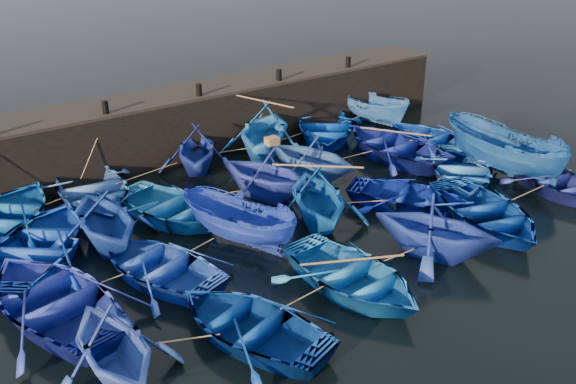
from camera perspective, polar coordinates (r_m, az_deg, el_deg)
ground at (r=20.73m, az=5.10°, el=-4.88°), size 120.00×120.00×0.00m
quay_wall at (r=28.27m, az=-8.58°, el=6.26°), size 26.00×2.50×2.50m
quay_top at (r=27.87m, az=-8.76°, el=8.80°), size 26.00×2.50×0.12m
bollard_1 at (r=25.53m, az=-15.93°, el=7.27°), size 0.24×0.24×0.50m
bollard_2 at (r=27.01m, az=-7.92°, el=9.00°), size 0.24×0.24×0.50m
bollard_3 at (r=28.97m, az=-0.81°, el=10.37°), size 0.24×0.24×0.50m
bollard_4 at (r=31.32m, az=5.37°, el=11.44°), size 0.24×0.24×0.50m
boat_0 at (r=23.27m, az=-23.85°, el=-2.06°), size 6.20×6.35×1.08m
boat_1 at (r=24.20m, az=-17.03°, el=0.17°), size 4.31×5.64×1.09m
boat_2 at (r=26.00m, az=-8.15°, el=3.86°), size 4.57×4.75×1.92m
boat_3 at (r=27.12m, az=-2.11°, el=5.58°), size 6.02×6.01×2.40m
boat_4 at (r=29.33m, az=3.27°, el=5.77°), size 6.18×6.51×1.10m
boat_5 at (r=31.37m, az=7.62°, el=7.39°), size 2.14×4.27×1.58m
boat_6 at (r=21.05m, az=-21.30°, el=-4.45°), size 6.37×6.64×1.12m
boat_7 at (r=20.94m, az=-16.03°, el=-2.17°), size 3.73×4.26×2.15m
boat_8 at (r=22.44m, az=-10.40°, el=-1.32°), size 4.51×5.40×0.96m
boat_9 at (r=23.42m, az=-2.01°, el=1.77°), size 4.58×4.87×2.05m
boat_10 at (r=24.87m, az=2.08°, el=3.24°), size 4.42×4.76×2.05m
boat_11 at (r=27.60m, az=9.44°, el=4.17°), size 4.08×5.53×1.11m
boat_12 at (r=28.97m, az=12.54°, el=4.76°), size 3.66×4.82×0.94m
boat_13 at (r=18.37m, az=-20.14°, el=-8.89°), size 4.89×6.09×1.13m
boat_14 at (r=19.24m, az=-11.40°, el=-6.34°), size 4.53×5.33×0.94m
boat_15 at (r=20.41m, az=-4.45°, el=-2.80°), size 3.24×4.40×1.60m
boat_16 at (r=21.48m, az=2.61°, el=-0.40°), size 4.88×5.17×2.16m
boat_17 at (r=23.31m, az=10.75°, el=-0.35°), size 5.04×5.42×0.92m
boat_18 at (r=25.72m, az=15.14°, el=1.85°), size 5.88×5.96×1.01m
boat_19 at (r=26.59m, az=18.56°, el=3.39°), size 2.61×5.51×2.05m
boat_20 at (r=15.67m, az=-15.36°, el=-12.95°), size 3.17×3.67×1.92m
boat_21 at (r=16.57m, az=-3.29°, el=-11.62°), size 4.56×5.37×0.95m
boat_22 at (r=18.40m, az=5.70°, el=-7.42°), size 3.84×5.07×0.99m
boat_23 at (r=20.18m, az=13.02°, el=-3.05°), size 4.82×5.05×2.07m
boat_24 at (r=22.67m, az=17.15°, el=-1.69°), size 4.81×5.82×1.05m
boat_25 at (r=26.03m, az=22.86°, el=0.80°), size 3.57×4.63×0.89m
wooden_crate at (r=23.12m, az=-1.43°, el=4.57°), size 0.46×0.36×0.27m
mooring_ropes at (r=24.06m, az=-2.08°, el=2.09°), size 17.28×11.74×2.10m
loose_oars at (r=23.15m, az=3.91°, el=3.24°), size 10.21×11.97×1.47m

